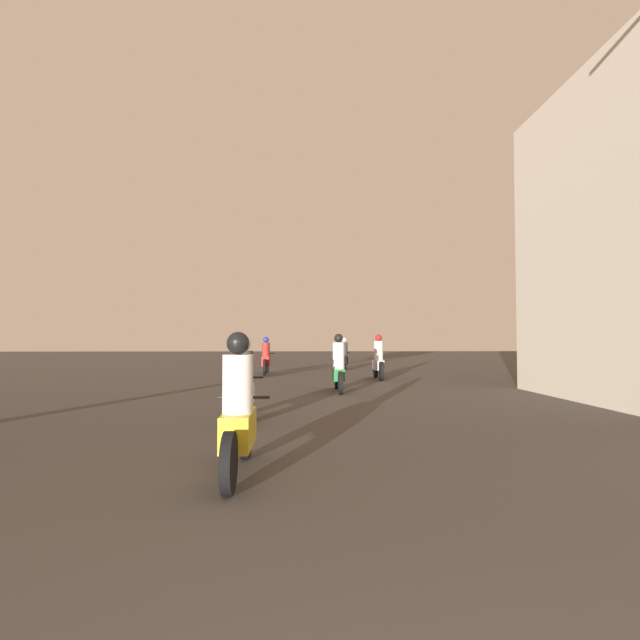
{
  "coord_description": "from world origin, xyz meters",
  "views": [
    {
      "loc": [
        -0.65,
        -0.04,
        1.43
      ],
      "look_at": [
        -0.01,
        17.94,
        2.13
      ],
      "focal_mm": 28.0,
      "sensor_mm": 36.0,
      "label": 1
    }
  ],
  "objects_px": {
    "motorcycle_white": "(244,386)",
    "motorcycle_red": "(266,359)",
    "motorcycle_silver": "(378,361)",
    "motorcycle_black": "(344,356)",
    "motorcycle_yellow": "(238,417)",
    "motorcycle_green": "(339,368)"
  },
  "relations": [
    {
      "from": "motorcycle_silver",
      "to": "motorcycle_black",
      "type": "relative_size",
      "value": 1.05
    },
    {
      "from": "motorcycle_yellow",
      "to": "motorcycle_black",
      "type": "distance_m",
      "value": 18.92
    },
    {
      "from": "motorcycle_yellow",
      "to": "motorcycle_red",
      "type": "distance_m",
      "value": 15.34
    },
    {
      "from": "motorcycle_green",
      "to": "motorcycle_yellow",
      "type": "bearing_deg",
      "value": -99.6
    },
    {
      "from": "motorcycle_white",
      "to": "motorcycle_silver",
      "type": "distance_m",
      "value": 9.67
    },
    {
      "from": "motorcycle_white",
      "to": "motorcycle_silver",
      "type": "height_order",
      "value": "motorcycle_silver"
    },
    {
      "from": "motorcycle_yellow",
      "to": "motorcycle_white",
      "type": "distance_m",
      "value": 3.68
    },
    {
      "from": "motorcycle_white",
      "to": "motorcycle_red",
      "type": "distance_m",
      "value": 11.66
    },
    {
      "from": "motorcycle_yellow",
      "to": "motorcycle_white",
      "type": "height_order",
      "value": "motorcycle_yellow"
    },
    {
      "from": "motorcycle_yellow",
      "to": "motorcycle_white",
      "type": "xyz_separation_m",
      "value": [
        -0.36,
        3.67,
        -0.01
      ]
    },
    {
      "from": "motorcycle_green",
      "to": "motorcycle_red",
      "type": "distance_m",
      "value": 7.41
    },
    {
      "from": "motorcycle_yellow",
      "to": "motorcycle_black",
      "type": "xyz_separation_m",
      "value": [
        2.71,
        18.72,
        0.01
      ]
    },
    {
      "from": "motorcycle_silver",
      "to": "motorcycle_black",
      "type": "distance_m",
      "value": 6.2
    },
    {
      "from": "motorcycle_yellow",
      "to": "motorcycle_green",
      "type": "bearing_deg",
      "value": 76.44
    },
    {
      "from": "motorcycle_silver",
      "to": "motorcycle_red",
      "type": "height_order",
      "value": "motorcycle_silver"
    },
    {
      "from": "motorcycle_yellow",
      "to": "motorcycle_black",
      "type": "height_order",
      "value": "motorcycle_black"
    },
    {
      "from": "motorcycle_red",
      "to": "motorcycle_white",
      "type": "bearing_deg",
      "value": -85.13
    },
    {
      "from": "motorcycle_red",
      "to": "motorcycle_black",
      "type": "bearing_deg",
      "value": 46.63
    },
    {
      "from": "motorcycle_yellow",
      "to": "motorcycle_black",
      "type": "relative_size",
      "value": 1.03
    },
    {
      "from": "motorcycle_white",
      "to": "motorcycle_silver",
      "type": "xyz_separation_m",
      "value": [
        3.78,
        8.9,
        0.04
      ]
    },
    {
      "from": "motorcycle_silver",
      "to": "motorcycle_white",
      "type": "bearing_deg",
      "value": -116.49
    },
    {
      "from": "motorcycle_white",
      "to": "motorcycle_black",
      "type": "xyz_separation_m",
      "value": [
        3.07,
        15.06,
        0.02
      ]
    }
  ]
}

